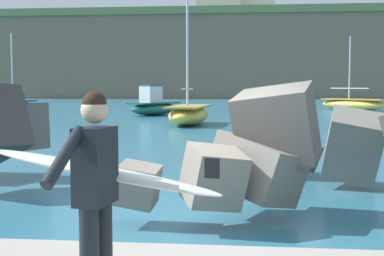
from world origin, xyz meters
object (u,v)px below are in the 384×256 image
station_building_west (219,1)px  station_building_east (262,10)px  boat_near_left (354,104)px  boat_near_right (10,106)px  surfer_with_board (98,184)px  boat_mid_right (153,106)px  station_building_central (262,9)px  boat_near_centre (189,114)px

station_building_west → station_building_east: bearing=54.3°
boat_near_left → station_building_west: (-14.22, 50.05, 16.70)m
boat_near_left → boat_near_right: boat_near_left is taller
surfer_with_board → boat_near_right: (-17.78, 36.74, -0.76)m
surfer_with_board → boat_mid_right: 33.41m
boat_mid_right → station_building_central: station_building_central is taller
station_building_west → station_building_central: bearing=59.1°
boat_near_left → boat_near_right: bearing=-168.3°
boat_near_left → station_building_east: bearing=96.0°
surfer_with_board → station_building_west: size_ratio=0.26×
station_building_central → boat_near_right: bearing=-107.5°
boat_near_centre → boat_mid_right: boat_near_centre is taller
surfer_with_board → station_building_central: bearing=87.8°
surfer_with_board → station_building_central: (4.11, 106.11, 16.47)m
boat_near_left → boat_near_centre: 22.29m
boat_mid_right → station_building_west: size_ratio=0.56×
station_building_west → station_building_east: (7.85, 10.93, -0.14)m
boat_near_right → station_building_central: size_ratio=0.90×
station_building_east → station_building_central: bearing=84.8°
surfer_with_board → boat_near_centre: size_ratio=0.27×
station_building_central → station_building_east: (-0.23, -2.60, -0.64)m
surfer_with_board → station_building_west: station_building_west is taller
boat_mid_right → station_building_west: bearing=88.6°
surfer_with_board → station_building_east: size_ratio=0.31×
station_building_west → station_building_east: size_ratio=1.20×
surfer_with_board → boat_near_right: boat_near_right is taller
boat_near_left → station_building_central: bearing=95.5°
boat_near_left → boat_near_right: size_ratio=1.00×
station_building_west → station_building_east: 13.46m
boat_near_left → station_building_east: size_ratio=0.93×
boat_mid_right → station_building_central: bearing=82.6°
surfer_with_board → boat_near_centre: bearing=94.6°
boat_near_left → surfer_with_board: bearing=-103.5°
boat_near_centre → station_building_east: size_ratio=1.14×
boat_mid_right → surfer_with_board: bearing=-80.7°
boat_mid_right → station_building_west: station_building_west is taller
boat_near_right → boat_near_left: bearing=11.7°
boat_near_centre → station_building_central: 84.26m
surfer_with_board → boat_mid_right: boat_mid_right is taller
boat_near_right → boat_near_centre: bearing=-39.1°
boat_near_centre → station_building_east: bearing=85.9°
boat_near_centre → boat_near_right: (-15.88, 12.89, -0.07)m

